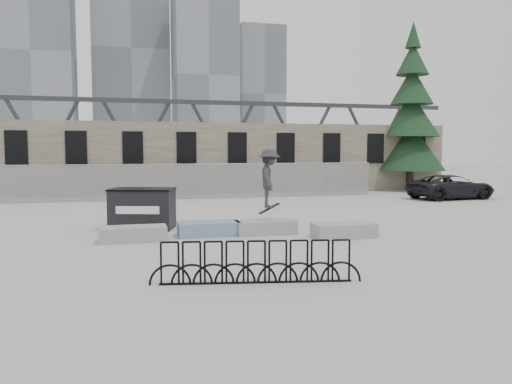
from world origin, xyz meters
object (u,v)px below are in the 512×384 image
planter_offset (344,230)px  skateboarder (269,178)px  bike_rack (256,263)px  spruce_tree (411,121)px  dumpster (143,208)px  planter_center_left (209,228)px  suv (452,187)px  planter_center_right (265,226)px  planter_far_left (133,233)px

planter_offset → skateboarder: 3.03m
bike_rack → spruce_tree: size_ratio=0.38×
planter_offset → spruce_tree: bearing=52.6°
planter_offset → dumpster: dumpster is taller
dumpster → bike_rack: size_ratio=0.56×
planter_center_left → suv: size_ratio=0.40×
bike_rack → spruce_tree: bearing=51.6°
planter_center_left → planter_center_right: bearing=-3.6°
planter_offset → suv: (11.29, 10.08, 0.45)m
planter_center_left → skateboarder: size_ratio=0.91×
planter_center_left → dumpster: bearing=135.5°
planter_center_right → skateboarder: size_ratio=0.91×
planter_offset → skateboarder: size_ratio=0.91×
planter_center_right → suv: bearing=32.9°
planter_center_left → suv: bearing=29.3°
bike_rack → suv: size_ratio=0.89×
planter_offset → bike_rack: bike_rack is taller
suv → planter_far_left: bearing=112.0°
planter_center_right → skateboarder: bearing=51.7°
planter_center_left → bike_rack: bearing=-89.8°
planter_offset → suv: suv is taller
bike_rack → dumpster: bearing=104.4°
planter_center_left → suv: 17.69m
spruce_tree → skateboarder: 20.71m
spruce_tree → suv: bearing=-99.9°
planter_far_left → planter_center_right: 4.30m
planter_center_right → dumpster: dumpster is taller
spruce_tree → skateboarder: spruce_tree is taller
planter_far_left → spruce_tree: (18.89, 15.12, 4.54)m
planter_offset → spruce_tree: size_ratio=0.17×
planter_far_left → planter_offset: bearing=-9.0°
planter_center_left → dumpster: (-2.04, 2.00, 0.48)m
planter_far_left → planter_center_right: same height
planter_center_left → spruce_tree: size_ratio=0.17×
planter_center_left → planter_offset: size_ratio=1.00×
planter_far_left → planter_center_left: (2.40, 0.38, 0.00)m
planter_center_left → planter_offset: same height
skateboarder → spruce_tree: bearing=-29.5°
dumpster → suv: (17.46, 6.65, -0.04)m
planter_center_left → bike_rack: size_ratio=0.45×
planter_far_left → planter_offset: (6.54, -1.04, 0.00)m
suv → skateboarder: skateboarder is taller
planter_far_left → skateboarder: 4.80m
skateboarder → planter_far_left: bearing=111.8°
spruce_tree → skateboarder: bearing=-134.6°
bike_rack → spruce_tree: (16.47, 20.79, 4.35)m
planter_offset → dumpster: (-6.18, 3.43, 0.48)m
planter_center_right → planter_center_left: bearing=176.4°
planter_offset → spruce_tree: 20.84m
suv → bike_rack: bearing=128.8°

